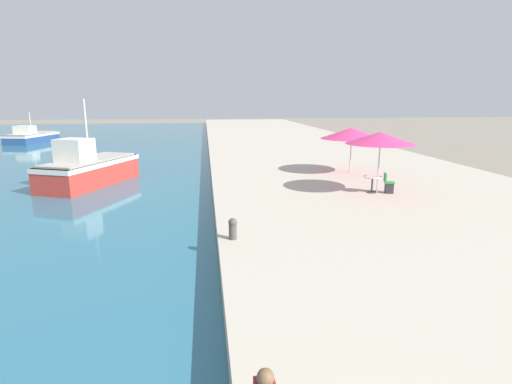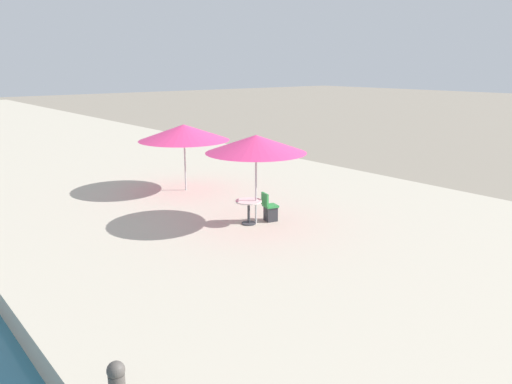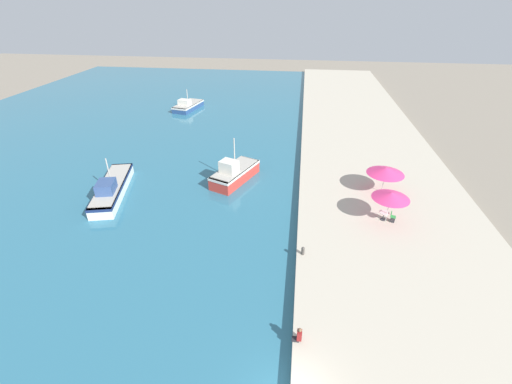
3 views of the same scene
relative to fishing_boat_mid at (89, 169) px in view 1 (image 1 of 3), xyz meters
The scene contains 8 objects.
quay_promenade 21.00m from the fishing_boat_mid, 45.12° to the left, with size 16.00×90.00×0.65m.
fishing_boat_mid is the anchor object (origin of this frame).
fishing_boat_far 27.49m from the fishing_boat_mid, 117.44° to the left, with size 3.97×6.81×3.35m.
cafe_umbrella_pink 15.65m from the fishing_boat_mid, 24.53° to the right, with size 3.02×3.02×2.73m.
cafe_umbrella_white 14.87m from the fishing_boat_mid, ahead, with size 3.46×3.46×2.55m.
cafe_table 15.28m from the fishing_boat_mid, 24.42° to the right, with size 0.80×0.80×0.74m.
cafe_chair_left 15.99m from the fishing_boat_mid, 23.95° to the right, with size 0.51×0.49×0.91m.
mooring_bollard 13.73m from the fishing_boat_mid, 58.05° to the right, with size 0.26×0.26×0.65m.
Camera 1 is at (-0.29, -0.91, 4.77)m, focal length 28.00 mm.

